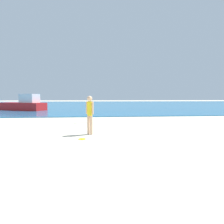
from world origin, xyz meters
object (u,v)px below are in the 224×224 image
(person_standing, at_px, (90,113))
(person_distant, at_px, (90,108))
(boat_near, at_px, (25,105))
(frisbee, at_px, (82,139))

(person_standing, bearing_deg, person_distant, 123.14)
(person_distant, distance_m, boat_near, 14.57)
(person_standing, xyz_separation_m, person_distant, (-0.11, 4.03, -0.05))
(frisbee, distance_m, person_distant, 5.09)
(person_standing, distance_m, frisbee, 1.41)
(frisbee, bearing_deg, person_standing, 73.50)
(person_standing, bearing_deg, frisbee, -74.97)
(person_distant, bearing_deg, person_standing, 67.45)
(person_distant, bearing_deg, boat_near, -77.81)
(person_standing, height_order, frisbee, person_standing)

